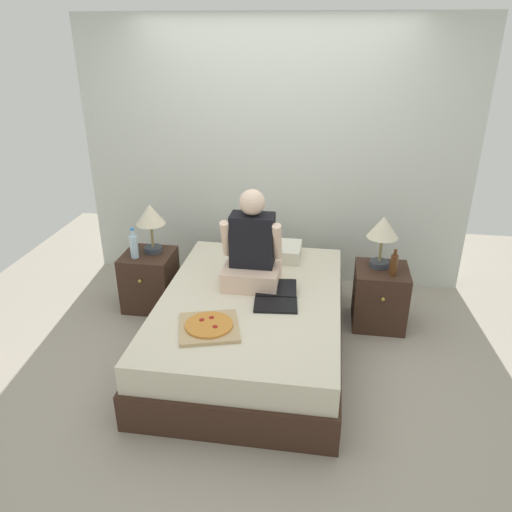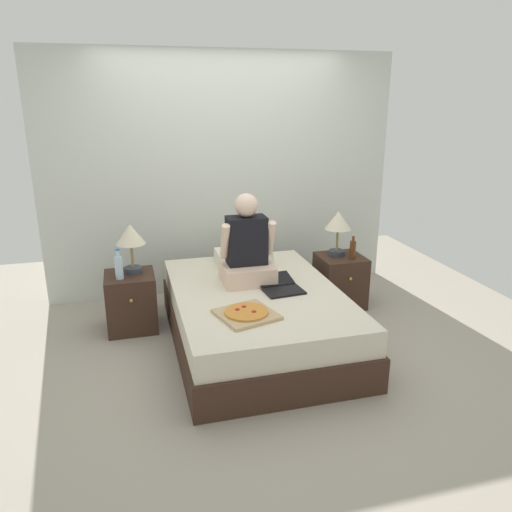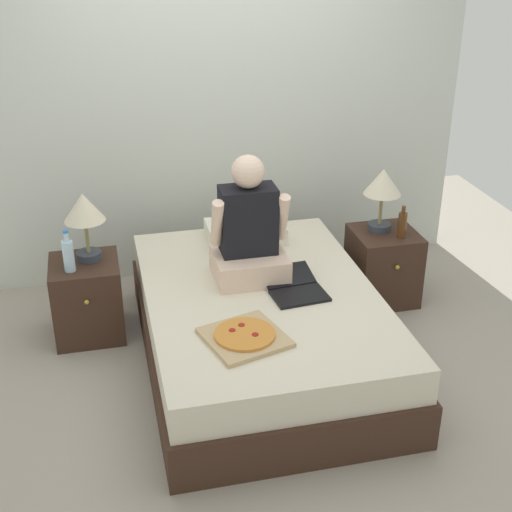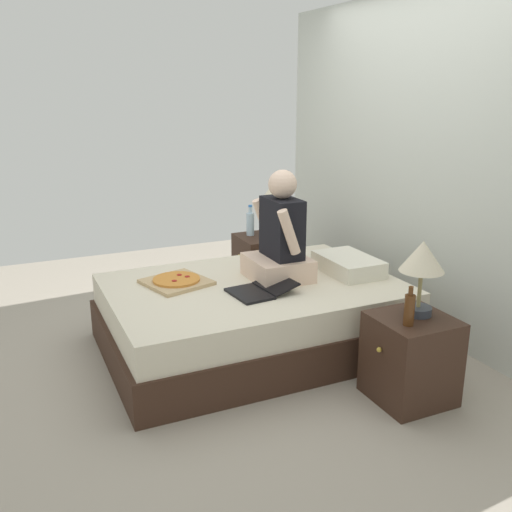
{
  "view_description": "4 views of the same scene",
  "coord_description": "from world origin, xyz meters",
  "px_view_note": "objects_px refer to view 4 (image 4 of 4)",
  "views": [
    {
      "loc": [
        0.55,
        -3.31,
        2.38
      ],
      "look_at": [
        0.04,
        0.03,
        0.82
      ],
      "focal_mm": 35.0,
      "sensor_mm": 36.0,
      "label": 1
    },
    {
      "loc": [
        -1.03,
        -3.79,
        2.05
      ],
      "look_at": [
        -0.02,
        -0.06,
        0.81
      ],
      "focal_mm": 35.0,
      "sensor_mm": 36.0,
      "label": 2
    },
    {
      "loc": [
        -0.89,
        -3.64,
        2.57
      ],
      "look_at": [
        -0.02,
        0.03,
        0.71
      ],
      "focal_mm": 50.0,
      "sensor_mm": 36.0,
      "label": 3
    },
    {
      "loc": [
        3.45,
        -1.55,
        1.82
      ],
      "look_at": [
        0.03,
        0.01,
        0.69
      ],
      "focal_mm": 40.0,
      "sensor_mm": 36.0,
      "label": 4
    }
  ],
  "objects_px": {
    "nightstand_left": "(263,264)",
    "lamp_on_left_nightstand": "(270,201)",
    "lamp_on_right_nightstand": "(422,262)",
    "pizza_box": "(176,281)",
    "nightstand_right": "(411,358)",
    "bed": "(253,316)",
    "beer_bottle": "(409,309)",
    "person_seated": "(280,239)",
    "water_bottle": "(250,223)",
    "laptop": "(258,290)"
  },
  "relations": [
    {
      "from": "lamp_on_right_nightstand",
      "to": "nightstand_right",
      "type": "bearing_deg",
      "value": -59.07
    },
    {
      "from": "lamp_on_right_nightstand",
      "to": "lamp_on_left_nightstand",
      "type": "bearing_deg",
      "value": 180.0
    },
    {
      "from": "water_bottle",
      "to": "bed",
      "type": "bearing_deg",
      "value": -23.14
    },
    {
      "from": "lamp_on_right_nightstand",
      "to": "person_seated",
      "type": "distance_m",
      "value": 1.1
    },
    {
      "from": "water_bottle",
      "to": "nightstand_right",
      "type": "relative_size",
      "value": 0.53
    },
    {
      "from": "lamp_on_left_nightstand",
      "to": "laptop",
      "type": "xyz_separation_m",
      "value": [
        1.19,
        -0.66,
        -0.34
      ]
    },
    {
      "from": "person_seated",
      "to": "water_bottle",
      "type": "bearing_deg",
      "value": 166.92
    },
    {
      "from": "lamp_on_left_nightstand",
      "to": "water_bottle",
      "type": "xyz_separation_m",
      "value": [
        -0.12,
        -0.14,
        -0.22
      ]
    },
    {
      "from": "lamp_on_right_nightstand",
      "to": "beer_bottle",
      "type": "relative_size",
      "value": 1.96
    },
    {
      "from": "lamp_on_left_nightstand",
      "to": "lamp_on_right_nightstand",
      "type": "bearing_deg",
      "value": 0.0
    },
    {
      "from": "lamp_on_right_nightstand",
      "to": "person_seated",
      "type": "relative_size",
      "value": 0.58
    },
    {
      "from": "bed",
      "to": "lamp_on_left_nightstand",
      "type": "relative_size",
      "value": 4.56
    },
    {
      "from": "nightstand_left",
      "to": "lamp_on_right_nightstand",
      "type": "xyz_separation_m",
      "value": [
        2.03,
        0.05,
        0.59
      ]
    },
    {
      "from": "water_bottle",
      "to": "nightstand_right",
      "type": "height_order",
      "value": "water_bottle"
    },
    {
      "from": "lamp_on_left_nightstand",
      "to": "water_bottle",
      "type": "relative_size",
      "value": 1.63
    },
    {
      "from": "person_seated",
      "to": "lamp_on_left_nightstand",
      "type": "bearing_deg",
      "value": 157.91
    },
    {
      "from": "bed",
      "to": "nightstand_right",
      "type": "distance_m",
      "value": 1.18
    },
    {
      "from": "nightstand_right",
      "to": "beer_bottle",
      "type": "relative_size",
      "value": 2.28
    },
    {
      "from": "nightstand_left",
      "to": "lamp_on_right_nightstand",
      "type": "distance_m",
      "value": 2.12
    },
    {
      "from": "bed",
      "to": "nightstand_left",
      "type": "xyz_separation_m",
      "value": [
        -1.03,
        0.57,
        0.02
      ]
    },
    {
      "from": "nightstand_left",
      "to": "pizza_box",
      "type": "distance_m",
      "value": 1.36
    },
    {
      "from": "lamp_on_right_nightstand",
      "to": "bed",
      "type": "bearing_deg",
      "value": -148.46
    },
    {
      "from": "beer_bottle",
      "to": "nightstand_left",
      "type": "bearing_deg",
      "value": 177.32
    },
    {
      "from": "nightstand_right",
      "to": "beer_bottle",
      "type": "distance_m",
      "value": 0.38
    },
    {
      "from": "water_bottle",
      "to": "laptop",
      "type": "xyz_separation_m",
      "value": [
        1.31,
        -0.52,
        -0.13
      ]
    },
    {
      "from": "beer_bottle",
      "to": "laptop",
      "type": "height_order",
      "value": "beer_bottle"
    },
    {
      "from": "nightstand_right",
      "to": "lamp_on_right_nightstand",
      "type": "distance_m",
      "value": 0.59
    },
    {
      "from": "bed",
      "to": "beer_bottle",
      "type": "distance_m",
      "value": 1.26
    },
    {
      "from": "nightstand_left",
      "to": "laptop",
      "type": "xyz_separation_m",
      "value": [
        1.23,
        -0.61,
        0.25
      ]
    },
    {
      "from": "person_seated",
      "to": "nightstand_left",
      "type": "bearing_deg",
      "value": 161.22
    },
    {
      "from": "nightstand_left",
      "to": "lamp_on_left_nightstand",
      "type": "distance_m",
      "value": 0.59
    },
    {
      "from": "person_seated",
      "to": "laptop",
      "type": "distance_m",
      "value": 0.44
    },
    {
      "from": "lamp_on_left_nightstand",
      "to": "laptop",
      "type": "distance_m",
      "value": 1.41
    },
    {
      "from": "nightstand_right",
      "to": "person_seated",
      "type": "bearing_deg",
      "value": -162.06
    },
    {
      "from": "water_bottle",
      "to": "person_seated",
      "type": "relative_size",
      "value": 0.35
    },
    {
      "from": "lamp_on_right_nightstand",
      "to": "pizza_box",
      "type": "distance_m",
      "value": 1.68
    },
    {
      "from": "bed",
      "to": "lamp_on_left_nightstand",
      "type": "height_order",
      "value": "lamp_on_left_nightstand"
    },
    {
      "from": "lamp_on_left_nightstand",
      "to": "beer_bottle",
      "type": "height_order",
      "value": "lamp_on_left_nightstand"
    },
    {
      "from": "lamp_on_right_nightstand",
      "to": "person_seated",
      "type": "height_order",
      "value": "person_seated"
    },
    {
      "from": "lamp_on_left_nightstand",
      "to": "lamp_on_right_nightstand",
      "type": "xyz_separation_m",
      "value": [
        1.99,
        0.0,
        0.0
      ]
    },
    {
      "from": "water_bottle",
      "to": "pizza_box",
      "type": "xyz_separation_m",
      "value": [
        0.9,
        -0.97,
        -0.13
      ]
    },
    {
      "from": "water_bottle",
      "to": "laptop",
      "type": "relative_size",
      "value": 0.62
    },
    {
      "from": "water_bottle",
      "to": "beer_bottle",
      "type": "height_order",
      "value": "water_bottle"
    },
    {
      "from": "bed",
      "to": "person_seated",
      "type": "relative_size",
      "value": 2.63
    },
    {
      "from": "nightstand_left",
      "to": "lamp_on_left_nightstand",
      "type": "height_order",
      "value": "lamp_on_left_nightstand"
    },
    {
      "from": "bed",
      "to": "nightstand_left",
      "type": "bearing_deg",
      "value": 151.3
    },
    {
      "from": "lamp_on_right_nightstand",
      "to": "pizza_box",
      "type": "relative_size",
      "value": 0.91
    },
    {
      "from": "nightstand_left",
      "to": "pizza_box",
      "type": "height_order",
      "value": "pizza_box"
    },
    {
      "from": "lamp_on_left_nightstand",
      "to": "lamp_on_right_nightstand",
      "type": "distance_m",
      "value": 1.99
    },
    {
      "from": "water_bottle",
      "to": "person_seated",
      "type": "height_order",
      "value": "person_seated"
    }
  ]
}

